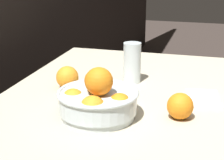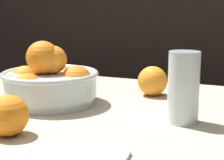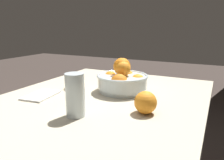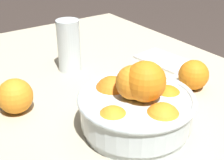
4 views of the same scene
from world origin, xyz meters
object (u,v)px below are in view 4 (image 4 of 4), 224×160
Objects in this scene: fruit_bowl at (137,107)px; orange_loose_near_bowl at (194,75)px; juice_glass at (69,48)px; orange_loose_front at (15,96)px.

orange_loose_near_bowl is at bearing -76.57° from fruit_bowl.
fruit_bowl is at bearing 175.69° from juice_glass.
orange_loose_near_bowl is (0.06, -0.24, -0.02)m from fruit_bowl.
fruit_bowl is 0.35m from juice_glass.
orange_loose_near_bowl is (-0.29, -0.21, -0.03)m from juice_glass.
fruit_bowl is 0.25m from orange_loose_near_bowl.
orange_loose_near_bowl is 0.97× the size of orange_loose_front.
juice_glass is at bearing -4.31° from fruit_bowl.
fruit_bowl is at bearing 103.43° from orange_loose_near_bowl.
fruit_bowl is 2.99× the size of orange_loose_front.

